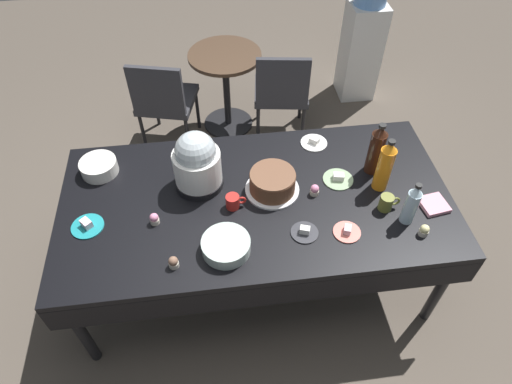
% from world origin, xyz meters
% --- Properties ---
extents(ground, '(9.00, 9.00, 0.00)m').
position_xyz_m(ground, '(0.00, 0.00, 0.00)').
color(ground, brown).
extents(potluck_table, '(2.20, 1.10, 0.75)m').
position_xyz_m(potluck_table, '(0.00, 0.00, 0.69)').
color(potluck_table, black).
rests_on(potluck_table, ground).
extents(frosted_layer_cake, '(0.31, 0.31, 0.13)m').
position_xyz_m(frosted_layer_cake, '(0.10, 0.05, 0.81)').
color(frosted_layer_cake, silver).
rests_on(frosted_layer_cake, potluck_table).
extents(slow_cooker, '(0.28, 0.28, 0.37)m').
position_xyz_m(slow_cooker, '(-0.31, 0.15, 0.92)').
color(slow_cooker, black).
rests_on(slow_cooker, potluck_table).
extents(glass_salad_bowl, '(0.25, 0.25, 0.07)m').
position_xyz_m(glass_salad_bowl, '(-0.20, -0.33, 0.79)').
color(glass_salad_bowl, '#B2C6BC').
rests_on(glass_salad_bowl, potluck_table).
extents(ceramic_snack_bowl, '(0.22, 0.22, 0.08)m').
position_xyz_m(ceramic_snack_bowl, '(-0.89, 0.32, 0.79)').
color(ceramic_snack_bowl, silver).
rests_on(ceramic_snack_bowl, potluck_table).
extents(dessert_plate_charcoal, '(0.15, 0.15, 0.05)m').
position_xyz_m(dessert_plate_charcoal, '(0.22, -0.28, 0.76)').
color(dessert_plate_charcoal, '#2D2D33').
rests_on(dessert_plate_charcoal, potluck_table).
extents(dessert_plate_white, '(0.17, 0.17, 0.04)m').
position_xyz_m(dessert_plate_white, '(0.42, 0.41, 0.76)').
color(dessert_plate_white, white).
rests_on(dessert_plate_white, potluck_table).
extents(dessert_plate_sage, '(0.18, 0.18, 0.05)m').
position_xyz_m(dessert_plate_sage, '(0.49, 0.08, 0.76)').
color(dessert_plate_sage, '#8CA87F').
rests_on(dessert_plate_sage, potluck_table).
extents(dessert_plate_teal, '(0.17, 0.17, 0.05)m').
position_xyz_m(dessert_plate_teal, '(-0.92, -0.09, 0.76)').
color(dessert_plate_teal, teal).
rests_on(dessert_plate_teal, potluck_table).
extents(dessert_plate_coral, '(0.15, 0.15, 0.04)m').
position_xyz_m(dessert_plate_coral, '(0.44, -0.30, 0.76)').
color(dessert_plate_coral, '#E07266').
rests_on(dessert_plate_coral, potluck_table).
extents(cupcake_lemon, '(0.05, 0.05, 0.07)m').
position_xyz_m(cupcake_lemon, '(0.84, -0.36, 0.78)').
color(cupcake_lemon, beige).
rests_on(cupcake_lemon, potluck_table).
extents(cupcake_rose, '(0.05, 0.05, 0.07)m').
position_xyz_m(cupcake_rose, '(-0.46, -0.40, 0.78)').
color(cupcake_rose, beige).
rests_on(cupcake_rose, potluck_table).
extents(cupcake_mint, '(0.05, 0.05, 0.07)m').
position_xyz_m(cupcake_mint, '(-0.56, -0.11, 0.78)').
color(cupcake_mint, beige).
rests_on(cupcake_mint, potluck_table).
extents(cupcake_cocoa, '(0.05, 0.05, 0.07)m').
position_xyz_m(cupcake_cocoa, '(0.33, -0.01, 0.78)').
color(cupcake_cocoa, beige).
rests_on(cupcake_cocoa, potluck_table).
extents(soda_bottle_water, '(0.07, 0.07, 0.28)m').
position_xyz_m(soda_bottle_water, '(0.78, -0.26, 0.88)').
color(soda_bottle_water, silver).
rests_on(soda_bottle_water, potluck_table).
extents(soda_bottle_cola, '(0.09, 0.09, 0.34)m').
position_xyz_m(soda_bottle_cola, '(0.71, 0.14, 0.91)').
color(soda_bottle_cola, '#33190F').
rests_on(soda_bottle_cola, potluck_table).
extents(soda_bottle_orange_juice, '(0.09, 0.09, 0.35)m').
position_xyz_m(soda_bottle_orange_juice, '(0.72, 0.00, 0.91)').
color(soda_bottle_orange_juice, orange).
rests_on(soda_bottle_orange_juice, potluck_table).
extents(coffee_mug_olive, '(0.12, 0.07, 0.09)m').
position_xyz_m(coffee_mug_olive, '(0.70, -0.17, 0.80)').
color(coffee_mug_olive, olive).
rests_on(coffee_mug_olive, potluck_table).
extents(coffee_mug_red, '(0.11, 0.08, 0.08)m').
position_xyz_m(coffee_mug_red, '(-0.13, -0.05, 0.79)').
color(coffee_mug_red, '#B2231E').
rests_on(coffee_mug_red, potluck_table).
extents(paper_napkin_stack, '(0.16, 0.16, 0.02)m').
position_xyz_m(paper_napkin_stack, '(0.97, -0.18, 0.76)').
color(paper_napkin_stack, pink).
rests_on(paper_napkin_stack, potluck_table).
extents(maroon_chair_left, '(0.54, 0.54, 0.85)m').
position_xyz_m(maroon_chair_left, '(-0.57, 1.38, 0.49)').
color(maroon_chair_left, '#333338').
rests_on(maroon_chair_left, ground).
extents(maroon_chair_right, '(0.50, 0.50, 0.85)m').
position_xyz_m(maroon_chair_right, '(0.39, 1.38, 0.49)').
color(maroon_chair_right, '#333338').
rests_on(maroon_chair_right, ground).
extents(round_cafe_table, '(0.60, 0.60, 0.72)m').
position_xyz_m(round_cafe_table, '(-0.05, 1.60, 0.50)').
color(round_cafe_table, '#473323').
rests_on(round_cafe_table, ground).
extents(water_cooler, '(0.32, 0.32, 1.24)m').
position_xyz_m(water_cooler, '(1.23, 1.94, 0.59)').
color(water_cooler, silver).
rests_on(water_cooler, ground).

